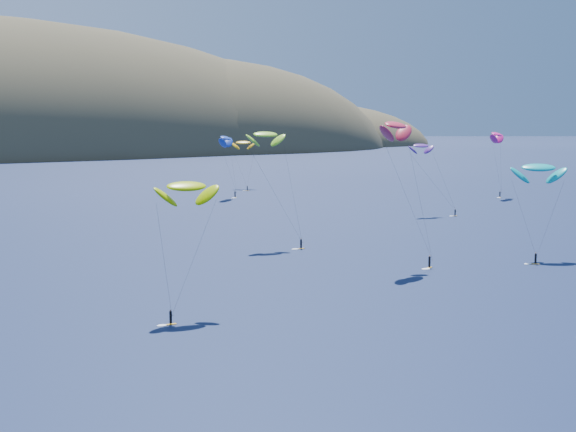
{
  "coord_description": "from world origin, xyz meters",
  "views": [
    {
      "loc": [
        -58.16,
        -29.16,
        24.59
      ],
      "look_at": [
        3.13,
        80.0,
        9.0
      ],
      "focal_mm": 50.0,
      "sensor_mm": 36.0,
      "label": 1
    }
  ],
  "objects": [
    {
      "name": "kitesurfer_3",
      "position": [
        13.6,
        107.42,
        21.09
      ],
      "size": [
        7.86,
        11.35,
        23.29
      ],
      "rotation": [
        0.0,
        0.0,
        -0.08
      ],
      "color": "#FFAD1C",
      "rests_on": "ground"
    },
    {
      "name": "kitesurfer_6",
      "position": [
        70.36,
        131.13,
        17.18
      ],
      "size": [
        8.53,
        10.8,
        19.14
      ],
      "rotation": [
        0.0,
        0.0,
        -0.11
      ],
      "color": "#FFAD1C",
      "rests_on": "ground"
    },
    {
      "name": "kitesurfer_9",
      "position": [
        22.48,
        78.16,
        23.11
      ],
      "size": [
        9.67,
        10.71,
        25.62
      ],
      "rotation": [
        0.0,
        0.0,
        0.46
      ],
      "color": "#FFAD1C",
      "rests_on": "ground"
    },
    {
      "name": "kitesurfer_2",
      "position": [
        -20.09,
        64.8,
        15.81
      ],
      "size": [
        9.52,
        8.32,
        18.11
      ],
      "rotation": [
        0.0,
        0.0,
        -0.01
      ],
      "color": "#FFAD1C",
      "rests_on": "ground"
    },
    {
      "name": "kitesurfer_11",
      "position": [
        64.17,
        220.3,
        15.58
      ],
      "size": [
        9.24,
        15.45,
        17.81
      ],
      "rotation": [
        0.0,
        0.0,
        -0.5
      ],
      "color": "#FFAD1C",
      "rests_on": "ground"
    },
    {
      "name": "kitesurfer_8",
      "position": [
        118.6,
        154.76,
        19.11
      ],
      "size": [
        10.03,
        8.48,
        21.71
      ],
      "rotation": [
        0.0,
        0.0,
        0.55
      ],
      "color": "#FFAD1C",
      "rests_on": "ground"
    },
    {
      "name": "kitesurfer_4",
      "position": [
        44.89,
        193.16,
        18.02
      ],
      "size": [
        9.34,
        9.85,
        20.65
      ],
      "rotation": [
        0.0,
        0.0,
        0.86
      ],
      "color": "#FFAD1C",
      "rests_on": "ground"
    },
    {
      "name": "kitesurfer_5",
      "position": [
        49.38,
        72.18,
        15.61
      ],
      "size": [
        12.48,
        11.37,
        18.19
      ],
      "rotation": [
        0.0,
        0.0,
        -0.58
      ],
      "color": "#FFAD1C",
      "rests_on": "ground"
    }
  ]
}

